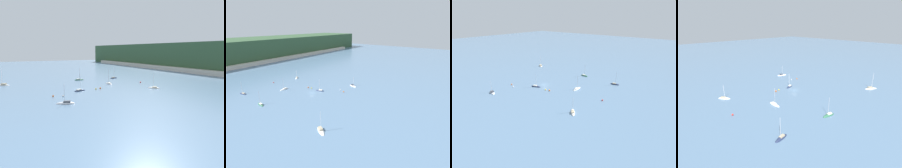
% 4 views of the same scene
% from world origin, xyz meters
% --- Properties ---
extents(ground_plane, '(600.00, 600.00, 0.00)m').
position_xyz_m(ground_plane, '(0.00, 0.00, 0.00)').
color(ground_plane, slate).
extents(sailboat_0, '(7.02, 1.95, 9.30)m').
position_xyz_m(sailboat_0, '(-6.67, 20.38, 0.09)').
color(sailboat_0, silver).
rests_on(sailboat_0, ground_plane).
extents(sailboat_1, '(6.19, 5.42, 8.08)m').
position_xyz_m(sailboat_1, '(16.99, 34.15, 0.08)').
color(sailboat_1, white).
rests_on(sailboat_1, ground_plane).
extents(sailboat_2, '(3.56, 6.57, 9.09)m').
position_xyz_m(sailboat_2, '(5.84, -1.89, 0.10)').
color(sailboat_2, '#232D4C').
rests_on(sailboat_2, ground_plane).
extents(sailboat_3, '(2.72, 6.32, 9.18)m').
position_xyz_m(sailboat_3, '(-30.53, 10.80, 0.10)').
color(sailboat_3, '#2D6647').
rests_on(sailboat_3, ground_plane).
extents(sailboat_4, '(4.46, 7.24, 8.13)m').
position_xyz_m(sailboat_4, '(27.47, -15.15, 0.09)').
color(sailboat_4, silver).
rests_on(sailboat_4, ground_plane).
extents(sailboat_5, '(2.47, 5.96, 8.89)m').
position_xyz_m(sailboat_5, '(-28.00, 35.24, 0.09)').
color(sailboat_5, '#232D4C').
rests_on(sailboat_5, ground_plane).
extents(sailboat_6, '(5.96, 7.55, 10.06)m').
position_xyz_m(sailboat_6, '(-30.11, -33.87, 0.15)').
color(sailboat_6, white).
rests_on(sailboat_6, ground_plane).
extents(mooring_buoy_0, '(0.72, 0.72, 0.72)m').
position_xyz_m(mooring_buoy_0, '(14.86, -12.52, 0.36)').
color(mooring_buoy_0, white).
rests_on(mooring_buoy_0, ground_plane).
extents(mooring_buoy_1, '(0.70, 0.70, 0.70)m').
position_xyz_m(mooring_buoy_1, '(6.04, 6.51, 0.35)').
color(mooring_buoy_1, yellow).
rests_on(mooring_buoy_1, ground_plane).
extents(mooring_buoy_2, '(0.80, 0.80, 0.80)m').
position_xyz_m(mooring_buoy_2, '(-2.13, 39.44, 0.40)').
color(mooring_buoy_2, red).
rests_on(mooring_buoy_2, ground_plane).
extents(mooring_buoy_3, '(0.75, 0.75, 0.75)m').
position_xyz_m(mooring_buoy_3, '(13.25, -16.36, 0.38)').
color(mooring_buoy_3, orange).
rests_on(mooring_buoy_3, ground_plane).
extents(mooring_buoy_4, '(0.86, 0.86, 0.86)m').
position_xyz_m(mooring_buoy_4, '(5.52, 9.15, 0.43)').
color(mooring_buoy_4, orange).
rests_on(mooring_buoy_4, ground_plane).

